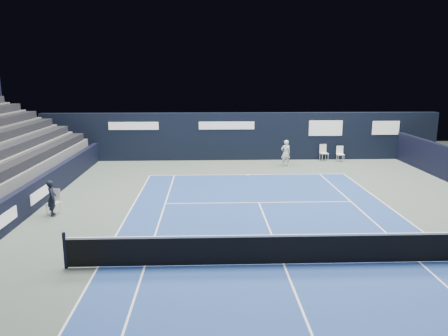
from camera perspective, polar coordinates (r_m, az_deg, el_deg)
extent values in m
plane|color=#48554D|center=(15.24, 6.50, -9.28)|extent=(48.00, 48.00, 0.00)
cube|color=navy|center=(13.42, 7.79, -12.36)|extent=(10.97, 23.77, 0.01)
cube|color=silver|center=(29.26, 12.95, 1.88)|extent=(0.55, 0.53, 0.05)
cube|color=silver|center=(29.40, 12.79, 2.52)|extent=(0.47, 0.12, 0.56)
cylinder|color=silver|center=(29.56, 13.12, 1.49)|extent=(0.03, 0.03, 0.50)
cylinder|color=silver|center=(29.38, 12.41, 1.46)|extent=(0.03, 0.03, 0.50)
cylinder|color=silver|center=(29.22, 13.44, 1.35)|extent=(0.03, 0.03, 0.50)
cylinder|color=silver|center=(29.04, 12.72, 1.32)|extent=(0.03, 0.03, 0.50)
cube|color=white|center=(29.26, 14.96, 1.71)|extent=(0.45, 0.43, 0.04)
cube|color=white|center=(29.40, 14.89, 2.31)|extent=(0.44, 0.04, 0.53)
cylinder|color=white|center=(29.52, 15.20, 1.33)|extent=(0.03, 0.03, 0.46)
cylinder|color=white|center=(29.42, 14.49, 1.33)|extent=(0.03, 0.03, 0.46)
cylinder|color=white|center=(29.19, 15.39, 1.20)|extent=(0.03, 0.03, 0.46)
cylinder|color=white|center=(29.08, 14.67, 1.20)|extent=(0.03, 0.03, 0.46)
cube|color=silver|center=(18.93, -21.42, -4.28)|extent=(0.51, 0.49, 0.04)
cube|color=silver|center=(19.03, -21.20, -3.32)|extent=(0.45, 0.10, 0.53)
cylinder|color=silver|center=(19.06, -20.60, -4.84)|extent=(0.03, 0.03, 0.47)
cylinder|color=silver|center=(19.24, -21.61, -4.77)|extent=(0.03, 0.03, 0.47)
cylinder|color=silver|center=(18.76, -21.10, -5.15)|extent=(0.03, 0.03, 0.47)
cylinder|color=silver|center=(18.94, -22.13, -5.08)|extent=(0.03, 0.03, 0.47)
imported|color=black|center=(18.70, -21.55, -3.68)|extent=(0.49, 0.61, 1.45)
cube|color=white|center=(24.64, 3.09, -0.87)|extent=(10.97, 0.06, 0.00)
cube|color=white|center=(13.63, -16.15, -12.33)|extent=(0.06, 23.77, 0.00)
cube|color=white|center=(14.68, 24.14, -11.14)|extent=(0.06, 23.77, 0.00)
cube|color=white|center=(13.37, -10.31, -12.53)|extent=(0.06, 23.77, 0.00)
cube|color=white|center=(19.36, 4.56, -4.51)|extent=(8.23, 0.06, 0.00)
cube|color=white|center=(13.42, 7.79, -12.34)|extent=(0.06, 12.80, 0.00)
cube|color=white|center=(24.50, 3.13, -0.95)|extent=(0.06, 0.30, 0.00)
cylinder|color=black|center=(13.67, -20.07, -10.07)|extent=(0.10, 0.10, 1.10)
cube|color=black|center=(13.24, 7.85, -10.56)|extent=(12.80, 0.03, 0.86)
cube|color=white|center=(13.08, 7.90, -8.74)|extent=(12.80, 0.05, 0.06)
cube|color=black|center=(28.89, 2.30, 4.17)|extent=(26.00, 0.60, 3.10)
cube|color=silver|center=(28.79, -11.73, 5.41)|extent=(3.20, 0.02, 0.50)
cube|color=silver|center=(28.42, 0.34, 5.57)|extent=(3.60, 0.02, 0.50)
cube|color=silver|center=(29.45, 13.13, 5.10)|extent=(2.20, 0.02, 1.00)
cube|color=silver|center=(30.74, 20.37, 4.94)|extent=(1.80, 0.02, 0.90)
cube|color=black|center=(20.05, -23.37, -3.16)|extent=(0.30, 22.00, 1.20)
cube|color=silver|center=(16.90, -27.04, -6.25)|extent=(0.02, 2.40, 0.45)
cube|color=silver|center=(19.99, -22.91, -3.17)|extent=(0.02, 2.00, 0.45)
cube|color=#4E4E50|center=(21.12, -23.98, -1.85)|extent=(0.90, 16.00, 1.65)
cube|color=#555558|center=(21.42, -26.27, -1.25)|extent=(0.90, 16.00, 2.10)
cube|color=black|center=(20.92, -24.22, 0.88)|extent=(0.63, 15.20, 0.40)
cube|color=black|center=(21.20, -26.58, 2.04)|extent=(0.63, 15.20, 0.40)
imported|color=silver|center=(27.12, 8.05, 1.95)|extent=(0.65, 0.48, 1.62)
cylinder|color=black|center=(26.76, 7.86, 2.35)|extent=(0.03, 0.29, 0.13)
torus|color=black|center=(26.50, 7.96, 2.47)|extent=(0.30, 0.13, 0.29)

